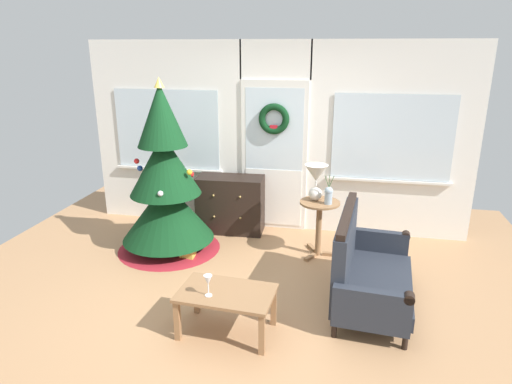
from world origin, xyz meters
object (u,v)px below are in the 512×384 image
object	(u,v)px
christmas_tree	(166,188)
wine_glass	(208,281)
side_table	(319,217)
gift_box	(188,252)
coffee_table	(226,298)
flower_vase	(329,194)
table_lamp	(316,178)
dresser_cabinet	(231,204)
settee_sofa	(364,268)

from	to	relation	value
christmas_tree	wine_glass	world-z (taller)	christmas_tree
christmas_tree	side_table	bearing A→B (deg)	5.76
wine_glass	gift_box	size ratio (longest dim) A/B	1.18
side_table	coffee_table	xyz separation A→B (m)	(-0.69, -1.75, -0.15)
flower_vase	coffee_table	xyz separation A→B (m)	(-0.79, -1.69, -0.46)
table_lamp	wine_glass	world-z (taller)	table_lamp
dresser_cabinet	gift_box	size ratio (longest dim) A/B	5.53
table_lamp	gift_box	bearing A→B (deg)	-162.83
christmas_tree	settee_sofa	world-z (taller)	christmas_tree
settee_sofa	wine_glass	size ratio (longest dim) A/B	7.57
table_lamp	coffee_table	xyz separation A→B (m)	(-0.63, -1.79, -0.63)
dresser_cabinet	wine_glass	bearing A→B (deg)	-80.00
table_lamp	dresser_cabinet	bearing A→B (deg)	157.41
dresser_cabinet	flower_vase	bearing A→B (deg)	-23.79
flower_vase	dresser_cabinet	bearing A→B (deg)	156.21
dresser_cabinet	flower_vase	world-z (taller)	flower_vase
christmas_tree	wine_glass	size ratio (longest dim) A/B	10.93
wine_glass	christmas_tree	bearing A→B (deg)	122.22
gift_box	wine_glass	bearing A→B (deg)	-63.48
dresser_cabinet	table_lamp	xyz separation A→B (m)	(1.19, -0.49, 0.59)
flower_vase	coffee_table	world-z (taller)	flower_vase
side_table	table_lamp	world-z (taller)	table_lamp
coffee_table	settee_sofa	bearing A→B (deg)	31.80
dresser_cabinet	coffee_table	bearing A→B (deg)	-76.40
settee_sofa	coffee_table	size ratio (longest dim) A/B	1.69
settee_sofa	christmas_tree	bearing A→B (deg)	161.02
side_table	dresser_cabinet	bearing A→B (deg)	156.83
christmas_tree	coffee_table	bearing A→B (deg)	-52.99
flower_vase	wine_glass	size ratio (longest dim) A/B	1.79
christmas_tree	flower_vase	distance (m)	1.98
flower_vase	coffee_table	bearing A→B (deg)	-115.12
christmas_tree	coffee_table	distance (m)	2.01
coffee_table	flower_vase	bearing A→B (deg)	64.88
settee_sofa	gift_box	distance (m)	2.15
wine_glass	gift_box	distance (m)	1.66
christmas_tree	table_lamp	size ratio (longest dim) A/B	4.84
christmas_tree	table_lamp	world-z (taller)	christmas_tree
table_lamp	side_table	bearing A→B (deg)	-33.69
side_table	wine_glass	world-z (taller)	side_table
flower_vase	coffee_table	distance (m)	1.92
coffee_table	christmas_tree	bearing A→B (deg)	127.01
dresser_cabinet	flower_vase	distance (m)	1.53
dresser_cabinet	gift_box	xyz separation A→B (m)	(-0.29, -0.95, -0.31)
christmas_tree	settee_sofa	xyz separation A→B (m)	(2.38, -0.82, -0.43)
dresser_cabinet	wine_glass	xyz separation A→B (m)	(0.42, -2.38, 0.16)
flower_vase	wine_glass	xyz separation A→B (m)	(-0.93, -1.79, -0.26)
christmas_tree	gift_box	xyz separation A→B (m)	(0.33, -0.23, -0.72)
coffee_table	gift_box	distance (m)	1.60
settee_sofa	flower_vase	distance (m)	1.12
settee_sofa	coffee_table	bearing A→B (deg)	-148.20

